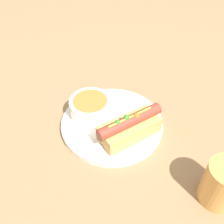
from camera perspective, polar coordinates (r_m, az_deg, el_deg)
The scene contains 6 objects.
ground_plane at distance 0.68m, azimuth 0.00°, elevation -2.99°, with size 4.00×4.00×0.00m, color #93704C.
dinner_plate at distance 0.67m, azimuth 0.00°, elevation -2.53°, with size 0.26×0.26×0.02m.
hot_dog at distance 0.62m, azimuth 3.82°, elevation -3.25°, with size 0.16×0.12×0.07m.
soup_bowl at distance 0.67m, azimuth -4.70°, elevation 1.21°, with size 0.11×0.11×0.05m.
spoon at distance 0.61m, azimuth -4.23°, elevation -7.89°, with size 0.12×0.11×0.01m.
drinking_glass at distance 0.56m, azimuth 22.83°, elevation -14.20°, with size 0.07×0.07×0.10m.
Camera 1 is at (-0.38, -0.26, 0.50)m, focal length 42.00 mm.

